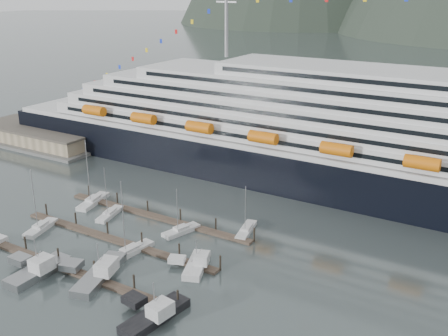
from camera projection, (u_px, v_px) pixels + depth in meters
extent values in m
plane|color=#465152|center=(124.00, 253.00, 100.13)|extent=(1600.00, 1600.00, 0.00)
cube|color=black|center=(346.00, 173.00, 131.15)|extent=(210.00, 28.00, 12.00)
cube|color=silver|center=(348.00, 148.00, 128.99)|extent=(205.80, 27.44, 1.50)
cube|color=silver|center=(369.00, 141.00, 125.70)|extent=(185.00, 26.00, 3.20)
cube|color=black|center=(352.00, 154.00, 115.09)|extent=(175.75, 0.20, 1.00)
cube|color=silver|center=(379.00, 129.00, 123.66)|extent=(180.00, 25.00, 3.20)
cube|color=black|center=(363.00, 141.00, 113.46)|extent=(171.00, 0.20, 1.00)
cube|color=silver|center=(389.00, 117.00, 121.62)|extent=(172.00, 24.00, 3.20)
cube|color=black|center=(374.00, 128.00, 111.83)|extent=(163.40, 0.20, 1.00)
cube|color=silver|center=(399.00, 104.00, 119.59)|extent=(160.00, 23.00, 3.20)
cube|color=black|center=(386.00, 114.00, 110.20)|extent=(152.00, 0.20, 1.00)
cube|color=silver|center=(410.00, 92.00, 117.59)|extent=(140.00, 22.00, 3.00)
cube|color=black|center=(398.00, 100.00, 108.60)|extent=(133.00, 0.20, 1.00)
cube|color=silver|center=(421.00, 79.00, 115.62)|extent=(95.00, 20.00, 3.00)
cube|color=black|center=(411.00, 86.00, 107.44)|extent=(90.25, 0.20, 1.00)
cylinder|color=gray|center=(226.00, 26.00, 136.69)|extent=(1.00, 1.00, 16.00)
cylinder|color=orange|center=(94.00, 111.00, 149.46)|extent=(7.00, 2.80, 2.80)
cylinder|color=orange|center=(144.00, 118.00, 140.73)|extent=(7.00, 2.80, 2.80)
cylinder|color=orange|center=(199.00, 127.00, 132.01)|extent=(7.00, 2.80, 2.80)
cylinder|color=orange|center=(263.00, 138.00, 123.28)|extent=(7.00, 2.80, 2.80)
cylinder|color=orange|center=(336.00, 149.00, 114.55)|extent=(7.00, 2.80, 2.80)
cylinder|color=orange|center=(422.00, 163.00, 105.83)|extent=(7.00, 2.80, 2.80)
cube|color=#595956|center=(41.00, 142.00, 168.89)|extent=(46.00, 20.00, 1.20)
cube|color=gray|center=(40.00, 136.00, 168.16)|extent=(42.00, 16.00, 5.00)
cube|color=#595147|center=(39.00, 128.00, 167.26)|extent=(43.00, 17.00, 0.60)
cube|color=#403329|center=(66.00, 268.00, 94.38)|extent=(48.00, 2.00, 0.50)
cylinder|color=black|center=(26.00, 244.00, 100.70)|extent=(0.36, 0.36, 3.20)
cylinder|color=black|center=(58.00, 256.00, 96.34)|extent=(0.36, 0.36, 3.20)
cylinder|color=black|center=(94.00, 269.00, 91.98)|extent=(0.36, 0.36, 3.20)
cylinder|color=black|center=(134.00, 283.00, 87.62)|extent=(0.36, 0.36, 3.20)
cylinder|color=black|center=(178.00, 299.00, 83.25)|extent=(0.36, 0.36, 3.20)
cube|color=#403329|center=(115.00, 240.00, 104.89)|extent=(48.00, 2.00, 0.50)
cylinder|color=black|center=(46.00, 211.00, 115.58)|extent=(0.36, 0.36, 3.20)
cylinder|color=black|center=(76.00, 220.00, 111.22)|extent=(0.36, 0.36, 3.20)
cylinder|color=black|center=(107.00, 229.00, 106.85)|extent=(0.36, 0.36, 3.20)
cylinder|color=black|center=(142.00, 240.00, 102.49)|extent=(0.36, 0.36, 3.20)
cylinder|color=black|center=(179.00, 251.00, 98.13)|extent=(0.36, 0.36, 3.20)
cylinder|color=black|center=(220.00, 264.00, 93.77)|extent=(0.36, 0.36, 3.20)
cube|color=#403329|center=(155.00, 217.00, 115.41)|extent=(48.00, 2.00, 0.50)
cylinder|color=black|center=(89.00, 192.00, 126.09)|extent=(0.36, 0.36, 3.20)
cylinder|color=black|center=(117.00, 199.00, 121.73)|extent=(0.36, 0.36, 3.20)
cylinder|color=black|center=(148.00, 207.00, 117.37)|extent=(0.36, 0.36, 3.20)
cylinder|color=black|center=(180.00, 216.00, 113.00)|extent=(0.36, 0.36, 3.20)
cylinder|color=black|center=(216.00, 225.00, 108.64)|extent=(0.36, 0.36, 3.20)
cylinder|color=black|center=(254.00, 235.00, 104.28)|extent=(0.36, 0.36, 3.20)
cube|color=beige|center=(41.00, 229.00, 109.59)|extent=(4.61, 9.23, 1.38)
cube|color=beige|center=(40.00, 225.00, 109.30)|extent=(2.66, 3.49, 0.79)
cylinder|color=gray|center=(34.00, 199.00, 106.44)|extent=(0.16, 0.16, 12.87)
cube|color=beige|center=(110.00, 215.00, 116.28)|extent=(4.10, 8.95, 1.21)
cube|color=beige|center=(110.00, 212.00, 116.03)|extent=(2.36, 3.34, 0.69)
cylinder|color=gray|center=(106.00, 191.00, 113.52)|extent=(0.14, 0.14, 10.86)
cube|color=beige|center=(130.00, 253.00, 99.94)|extent=(3.93, 10.74, 1.34)
cube|color=beige|center=(130.00, 249.00, 99.66)|extent=(2.41, 3.90, 0.76)
cylinder|color=gray|center=(123.00, 217.00, 96.58)|extent=(0.15, 0.15, 14.33)
cube|color=beige|center=(93.00, 202.00, 122.86)|extent=(4.91, 10.80, 1.46)
cube|color=beige|center=(93.00, 199.00, 122.54)|extent=(2.83, 4.03, 0.84)
cylinder|color=gray|center=(88.00, 171.00, 119.20)|extent=(0.17, 0.17, 14.92)
cube|color=beige|center=(181.00, 232.00, 108.41)|extent=(4.78, 8.78, 1.31)
cube|color=beige|center=(181.00, 228.00, 108.13)|extent=(2.65, 3.37, 0.75)
cylinder|color=gray|center=(177.00, 210.00, 106.16)|extent=(0.15, 0.15, 9.12)
cube|color=beige|center=(246.00, 231.00, 108.64)|extent=(4.08, 9.23, 1.20)
cube|color=beige|center=(246.00, 228.00, 108.40)|extent=(2.34, 3.43, 0.68)
cylinder|color=gray|center=(245.00, 209.00, 106.04)|extent=(0.14, 0.14, 9.78)
cube|color=gray|center=(39.00, 273.00, 92.73)|extent=(3.96, 12.08, 2.20)
cube|color=gray|center=(20.00, 259.00, 94.48)|extent=(3.73, 2.66, 1.32)
cube|color=beige|center=(42.00, 264.00, 91.42)|extent=(3.08, 3.63, 2.42)
cube|color=black|center=(41.00, 259.00, 91.12)|extent=(2.86, 3.38, 0.55)
cylinder|color=gray|center=(36.00, 253.00, 91.38)|extent=(0.18, 0.18, 5.49)
cube|color=gray|center=(100.00, 276.00, 91.87)|extent=(7.46, 14.82, 2.05)
cube|color=gray|center=(71.00, 265.00, 92.79)|extent=(4.21, 3.99, 1.23)
cube|color=beige|center=(106.00, 267.00, 90.85)|extent=(3.93, 4.92, 2.26)
cube|color=black|center=(106.00, 263.00, 90.58)|extent=(3.66, 4.59, 0.51)
cylinder|color=gray|center=(98.00, 257.00, 90.62)|extent=(0.16, 0.16, 5.13)
cube|color=black|center=(155.00, 318.00, 80.35)|extent=(5.27, 12.54, 2.03)
cube|color=black|center=(134.00, 300.00, 82.66)|extent=(3.78, 3.12, 1.22)
cube|color=beige|center=(160.00, 310.00, 78.97)|extent=(3.31, 4.00, 2.23)
cube|color=black|center=(160.00, 305.00, 78.70)|extent=(3.07, 3.73, 0.51)
cylinder|color=gray|center=(154.00, 297.00, 79.12)|extent=(0.16, 0.16, 5.07)
cube|color=beige|center=(197.00, 266.00, 94.89)|extent=(6.35, 10.15, 1.76)
cube|color=beige|center=(177.00, 259.00, 95.17)|extent=(3.54, 3.04, 1.05)
cube|color=beige|center=(202.00, 259.00, 94.17)|extent=(3.32, 3.58, 1.93)
cube|color=black|center=(202.00, 255.00, 93.94)|extent=(3.09, 3.33, 0.44)
cylinder|color=gray|center=(196.00, 251.00, 93.84)|extent=(0.14, 0.14, 4.39)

